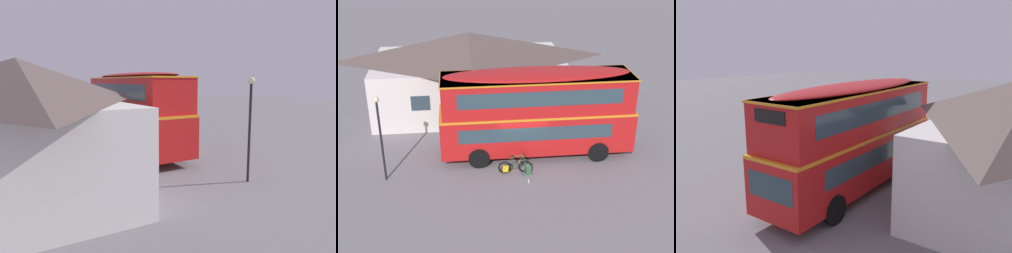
% 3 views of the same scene
% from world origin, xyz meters
% --- Properties ---
extents(ground_plane, '(120.00, 120.00, 0.00)m').
position_xyz_m(ground_plane, '(0.00, 0.00, 0.00)').
color(ground_plane, slate).
extents(double_decker_bus, '(10.37, 3.06, 4.79)m').
position_xyz_m(double_decker_bus, '(0.84, 0.67, 2.64)').
color(double_decker_bus, black).
rests_on(double_decker_bus, ground).
extents(touring_bicycle, '(1.71, 0.52, 1.05)m').
position_xyz_m(touring_bicycle, '(-0.51, -1.36, 0.37)').
color(touring_bicycle, black).
rests_on(touring_bicycle, ground).
extents(backpack_on_ground, '(0.36, 0.38, 0.58)m').
position_xyz_m(backpack_on_ground, '(0.21, -1.49, 0.30)').
color(backpack_on_ground, '#386642').
rests_on(backpack_on_ground, ground).
extents(water_bottle_clear_plastic, '(0.08, 0.08, 0.25)m').
position_xyz_m(water_bottle_clear_plastic, '(0.18, -2.31, 0.12)').
color(water_bottle_clear_plastic, silver).
rests_on(water_bottle_clear_plastic, ground).
extents(water_bottle_blue_sports, '(0.07, 0.07, 0.21)m').
position_xyz_m(water_bottle_blue_sports, '(-0.12, -1.80, 0.10)').
color(water_bottle_blue_sports, '#338CBF').
rests_on(water_bottle_blue_sports, ground).
extents(pub_building, '(12.82, 7.67, 5.22)m').
position_xyz_m(pub_building, '(-2.80, 7.04, 2.67)').
color(pub_building, silver).
rests_on(pub_building, ground).
extents(street_lamp, '(0.28, 0.28, 4.45)m').
position_xyz_m(street_lamp, '(-6.92, -1.61, 2.76)').
color(street_lamp, black).
rests_on(street_lamp, ground).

